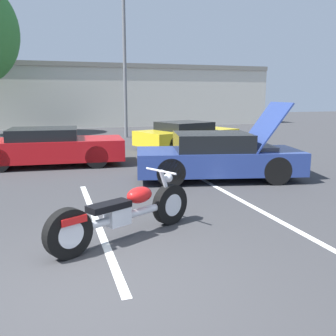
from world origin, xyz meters
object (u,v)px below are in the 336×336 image
light_pole (126,56)px  parked_car_right_row (187,135)px  parked_car_mid_right_row (49,147)px  show_car_hood_open (219,157)px  motorcycle (124,213)px

light_pole → parked_car_right_row: bearing=-73.1°
parked_car_mid_right_row → parked_car_right_row: 6.04m
light_pole → show_car_hood_open: light_pole is taller
motorcycle → show_car_hood_open: (3.21, 3.43, 0.20)m
light_pole → parked_car_mid_right_row: (-4.04, -7.37, -3.62)m
light_pole → motorcycle: light_pole is taller
show_car_hood_open → parked_car_right_row: bearing=90.6°
light_pole → parked_car_right_row: size_ratio=1.64×
motorcycle → parked_car_mid_right_row: 6.98m
show_car_hood_open → parked_car_mid_right_row: (-4.27, 3.46, -0.02)m
motorcycle → show_car_hood_open: 4.71m
light_pole → parked_car_mid_right_row: size_ratio=1.64×
show_car_hood_open → parked_car_right_row: show_car_hood_open is taller
light_pole → parked_car_right_row: light_pole is taller
light_pole → parked_car_mid_right_row: light_pole is taller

